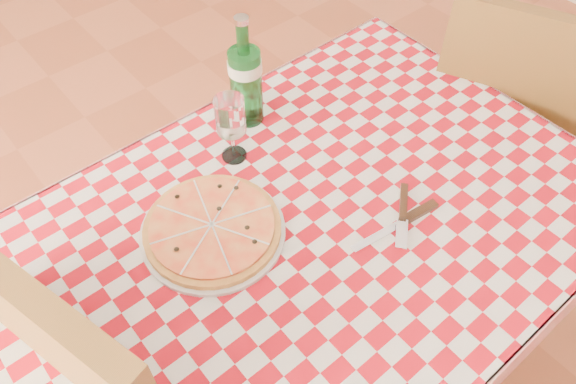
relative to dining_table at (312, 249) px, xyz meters
name	(u,v)px	position (x,y,z in m)	size (l,w,h in m)	color
dining_table	(312,249)	(0.00, 0.00, 0.00)	(1.20, 0.80, 0.75)	brown
tablecloth	(313,223)	(0.00, 0.00, 0.09)	(1.30, 0.90, 0.01)	#9D0915
chair_near	(508,120)	(0.80, 0.02, -0.10)	(0.58, 0.58, 0.98)	brown
pizza_plate	(212,228)	(-0.18, 0.11, 0.12)	(0.30, 0.30, 0.04)	#CD8744
water_bottle	(245,72)	(0.09, 0.35, 0.24)	(0.08, 0.08, 0.28)	#1A6A29
wine_glass	(232,129)	(-0.01, 0.26, 0.18)	(0.07, 0.07, 0.17)	white
cutlery	(402,220)	(0.14, -0.12, 0.11)	(0.24, 0.20, 0.03)	silver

